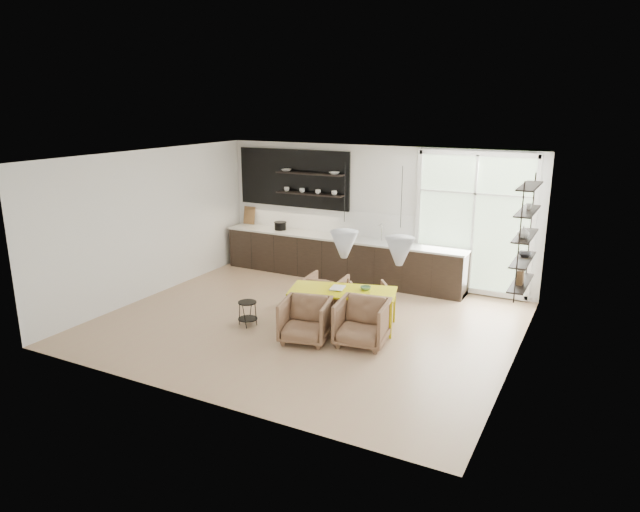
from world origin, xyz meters
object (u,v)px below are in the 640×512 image
at_px(dining_table, 343,293).
at_px(armchair_front_left, 305,320).
at_px(armchair_back_right, 370,300).
at_px(armchair_front_right, 362,322).
at_px(armchair_back_left, 326,292).
at_px(wire_stool, 248,310).

relative_size(dining_table, armchair_front_left, 2.52).
bearing_deg(armchair_back_right, armchair_front_right, 71.77).
relative_size(dining_table, armchair_back_right, 2.96).
bearing_deg(dining_table, armchair_back_right, 57.29).
height_order(armchair_back_left, armchair_back_right, armchair_back_left).
bearing_deg(wire_stool, armchair_back_right, 39.95).
xyz_separation_m(armchair_back_right, armchair_front_left, (-0.48, -1.54, 0.05)).
relative_size(armchair_back_left, wire_stool, 1.67).
distance_m(armchair_back_right, armchair_front_left, 1.61).
relative_size(armchair_back_right, armchair_front_right, 0.81).
xyz_separation_m(dining_table, armchair_back_right, (0.21, 0.70, -0.31)).
distance_m(armchair_back_right, wire_stool, 2.21).
xyz_separation_m(dining_table, armchair_front_left, (-0.27, -0.84, -0.26)).
bearing_deg(armchair_front_left, armchair_front_right, 6.40).
bearing_deg(wire_stool, dining_table, 26.04).
bearing_deg(armchair_back_right, armchair_back_left, -30.95).
xyz_separation_m(dining_table, wire_stool, (-1.48, -0.72, -0.33)).
height_order(armchair_back_left, armchair_front_left, armchair_front_left).
height_order(armchair_front_left, armchair_front_right, armchair_front_right).
bearing_deg(wire_stool, armchair_back_left, 58.28).
bearing_deg(armchair_front_left, dining_table, 59.32).
height_order(armchair_front_left, wire_stool, armchair_front_left).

